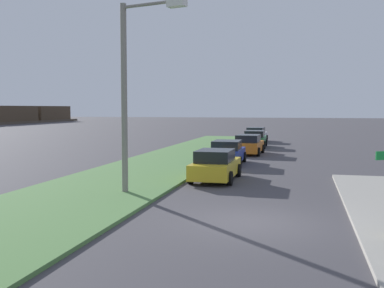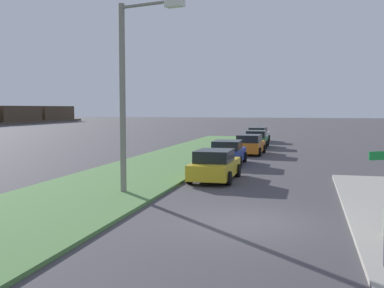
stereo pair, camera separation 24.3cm
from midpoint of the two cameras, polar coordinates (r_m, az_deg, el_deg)
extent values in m
plane|color=#423F44|center=(14.21, 6.96, -9.61)|extent=(300.00, 300.00, 0.00)
cube|color=#517F42|center=(25.38, -5.90, -3.21)|extent=(60.00, 6.00, 0.12)
cube|color=gold|center=(22.08, 2.64, -3.01)|extent=(4.31, 1.82, 0.70)
cube|color=black|center=(21.82, 2.54, -1.45)|extent=(2.21, 1.61, 0.55)
cylinder|color=black|center=(23.61, 1.13, -3.13)|extent=(0.64, 0.22, 0.64)
cylinder|color=black|center=(23.28, 5.46, -3.26)|extent=(0.64, 0.22, 0.64)
cylinder|color=black|center=(21.01, -0.50, -4.08)|extent=(0.64, 0.22, 0.64)
cylinder|color=black|center=(20.64, 4.36, -4.25)|extent=(0.64, 0.22, 0.64)
cube|color=#23389E|center=(28.34, 4.15, -1.36)|extent=(4.34, 1.90, 0.70)
cube|color=black|center=(28.09, 4.09, -0.13)|extent=(2.24, 1.65, 0.55)
cylinder|color=black|center=(29.84, 2.80, -1.54)|extent=(0.64, 0.23, 0.64)
cylinder|color=black|center=(29.59, 6.24, -1.61)|extent=(0.64, 0.23, 0.64)
cylinder|color=black|center=(27.19, 1.86, -2.13)|extent=(0.64, 0.23, 0.64)
cylinder|color=black|center=(26.93, 5.63, -2.21)|extent=(0.64, 0.23, 0.64)
cube|color=orange|center=(34.57, 6.81, -0.32)|extent=(4.35, 1.93, 0.70)
cube|color=black|center=(34.33, 6.77, 0.69)|extent=(2.25, 1.67, 0.55)
cylinder|color=black|center=(36.06, 5.71, -0.51)|extent=(0.65, 0.24, 0.64)
cylinder|color=black|center=(35.81, 8.55, -0.58)|extent=(0.65, 0.24, 0.64)
cylinder|color=black|center=(33.42, 4.93, -0.90)|extent=(0.65, 0.24, 0.64)
cylinder|color=black|center=(33.14, 8.00, -0.97)|extent=(0.65, 0.24, 0.64)
cube|color=#1E6B38|center=(40.83, 7.61, 0.41)|extent=(4.34, 1.90, 0.70)
cube|color=black|center=(40.59, 7.59, 1.27)|extent=(2.24, 1.65, 0.55)
cylinder|color=black|center=(42.27, 6.54, 0.22)|extent=(0.64, 0.23, 0.64)
cylinder|color=black|center=(42.13, 8.98, 0.17)|extent=(0.64, 0.23, 0.64)
cylinder|color=black|center=(39.60, 6.14, -0.07)|extent=(0.64, 0.23, 0.64)
cylinder|color=black|center=(39.44, 8.74, -0.11)|extent=(0.64, 0.23, 0.64)
cube|color=silver|center=(47.59, 7.80, 0.98)|extent=(4.38, 1.99, 0.70)
cube|color=black|center=(47.35, 7.77, 1.72)|extent=(2.27, 1.70, 0.55)
cylinder|color=black|center=(49.07, 6.99, 0.80)|extent=(0.65, 0.25, 0.64)
cylinder|color=black|center=(48.82, 9.07, 0.76)|extent=(0.65, 0.25, 0.64)
cylinder|color=black|center=(46.41, 6.45, 0.60)|extent=(0.65, 0.25, 0.64)
cylinder|color=black|center=(46.14, 8.66, 0.55)|extent=(0.65, 0.25, 0.64)
cube|color=#473828|center=(107.96, -21.20, 3.53)|extent=(14.00, 3.00, 3.40)
cube|color=#473828|center=(120.76, -17.08, 3.70)|extent=(14.00, 3.00, 3.40)
cylinder|color=gray|center=(18.44, -8.77, 5.36)|extent=(0.24, 0.24, 7.50)
cylinder|color=gray|center=(18.18, -5.73, 16.85)|extent=(0.70, 2.36, 0.12)
cube|color=silver|center=(17.54, -2.30, 16.99)|extent=(0.52, 0.77, 0.24)
camera|label=1|loc=(0.12, -90.27, -0.02)|focal=43.09mm
camera|label=2|loc=(0.12, 89.73, 0.02)|focal=43.09mm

